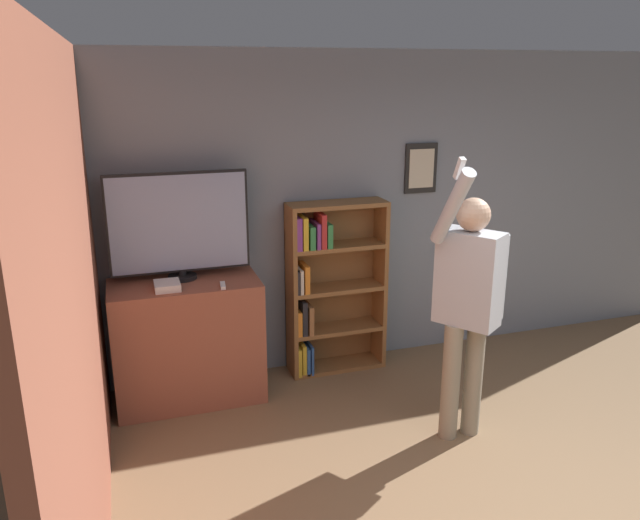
{
  "coord_description": "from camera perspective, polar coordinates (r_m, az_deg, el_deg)",
  "views": [
    {
      "loc": [
        -2.18,
        -2.03,
        2.52
      ],
      "look_at": [
        -0.88,
        1.95,
        1.25
      ],
      "focal_mm": 35.0,
      "sensor_mm": 36.0,
      "label": 1
    }
  ],
  "objects": [
    {
      "name": "tv_ledge",
      "position": [
        5.04,
        -11.99,
        -7.29
      ],
      "size": [
        1.13,
        0.57,
        0.98
      ],
      "color": "#93513D",
      "rests_on": "ground_plane"
    },
    {
      "name": "wall_side_brick",
      "position": [
        3.67,
        -20.97,
        -2.91
      ],
      "size": [
        0.06,
        4.48,
        2.7
      ],
      "color": "#93513D",
      "rests_on": "ground_plane"
    },
    {
      "name": "remote_loose",
      "position": [
        4.71,
        -8.87,
        -2.31
      ],
      "size": [
        0.05,
        0.14,
        0.02
      ],
      "color": "white",
      "rests_on": "tv_ledge"
    },
    {
      "name": "game_console",
      "position": [
        4.73,
        -13.8,
        -2.3
      ],
      "size": [
        0.18,
        0.2,
        0.06
      ],
      "color": "white",
      "rests_on": "tv_ledge"
    },
    {
      "name": "bookshelf",
      "position": [
        5.32,
        0.69,
        -2.45
      ],
      "size": [
        0.84,
        0.28,
        1.49
      ],
      "color": "brown",
      "rests_on": "ground_plane"
    },
    {
      "name": "person",
      "position": [
        4.34,
        13.42,
        -3.33
      ],
      "size": [
        0.56,
        0.56,
        2.04
      ],
      "rotation": [
        0.0,
        0.0,
        -0.97
      ],
      "color": "gray",
      "rests_on": "ground_plane"
    },
    {
      "name": "wall_back",
      "position": [
        5.52,
        5.69,
        4.55
      ],
      "size": [
        6.79,
        0.09,
        2.7
      ],
      "color": "gray",
      "rests_on": "ground_plane"
    },
    {
      "name": "television",
      "position": [
        4.83,
        -12.77,
        3.13
      ],
      "size": [
        1.06,
        0.22,
        0.83
      ],
      "color": "black",
      "rests_on": "tv_ledge"
    }
  ]
}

